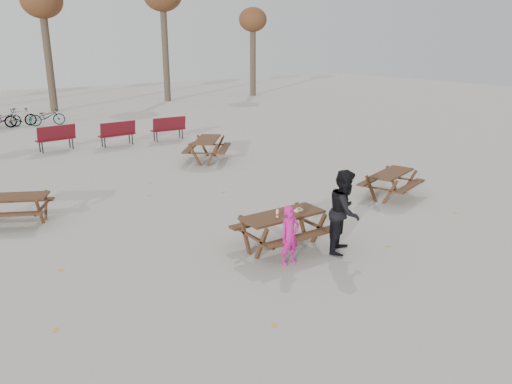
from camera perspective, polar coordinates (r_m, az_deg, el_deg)
ground at (r=10.76m, az=3.01°, el=-6.40°), size 80.00×80.00×0.00m
main_picnic_table at (r=10.54m, az=3.06°, el=-3.48°), size 1.80×1.45×0.78m
food_tray at (r=10.66m, az=4.88°, el=-2.10°), size 0.18×0.11×0.03m
bread_roll at (r=10.65m, az=4.89°, el=-1.89°), size 0.14×0.06×0.05m
soda_bottle at (r=10.26m, az=2.46°, el=-2.51°), size 0.07×0.07×0.17m
child at (r=9.84m, az=3.88°, el=-4.96°), size 0.44×0.30×1.20m
adult at (r=10.47m, az=10.12°, el=-2.18°), size 1.08×1.04×1.76m
picnic_table_east at (r=14.55m, az=15.15°, el=0.84°), size 1.98×1.78×0.71m
picnic_table_north at (r=13.39m, az=-25.94°, el=-1.79°), size 2.02×1.88×0.69m
picnic_table_far at (r=18.35m, az=-5.58°, el=4.84°), size 2.34×2.40×0.80m
park_bench_row at (r=21.15m, az=-19.41°, el=5.90°), size 9.80×1.72×1.03m
tree_row at (r=33.75m, az=-23.69°, el=19.05°), size 32.17×3.52×8.26m
fallen_leaves at (r=12.94m, az=-1.90°, el=-2.22°), size 11.00×11.00×0.01m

